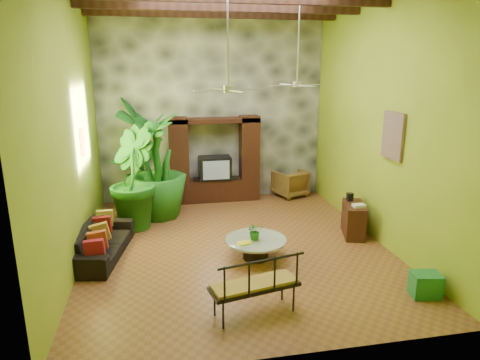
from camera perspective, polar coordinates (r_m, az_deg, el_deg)
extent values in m
plane|color=brown|center=(8.91, -0.57, -8.80)|extent=(7.00, 7.00, 0.00)
cube|color=olive|center=(11.66, -3.74, 9.63)|extent=(6.00, 0.02, 5.00)
cube|color=olive|center=(8.24, -21.75, 6.27)|extent=(0.02, 7.00, 5.00)
cube|color=olive|center=(9.24, 18.19, 7.45)|extent=(0.02, 7.00, 5.00)
cube|color=#3D3F45|center=(11.60, -3.70, 9.61)|extent=(5.98, 0.10, 4.98)
cube|color=black|center=(9.49, -2.17, 22.18)|extent=(5.95, 0.16, 0.22)
cube|color=black|center=(10.77, -3.31, 21.33)|extent=(5.95, 0.16, 0.22)
cube|color=black|center=(11.73, -3.33, -1.29)|extent=(2.40, 0.50, 0.60)
cube|color=black|center=(11.40, -8.15, 3.28)|extent=(0.50, 0.48, 2.00)
cube|color=black|center=(11.64, 1.24, 3.68)|extent=(0.50, 0.48, 2.00)
cube|color=black|center=(11.34, -3.48, 7.95)|extent=(2.40, 0.48, 0.12)
cube|color=black|center=(11.55, -3.37, 1.63)|extent=(0.85, 0.52, 0.62)
cube|color=#8C99A8|center=(11.29, -3.18, 1.31)|extent=(0.70, 0.02, 0.50)
cylinder|color=#B2B2B7|center=(7.73, -1.63, 18.71)|extent=(0.04, 0.04, 1.80)
cylinder|color=#B2B2B7|center=(7.73, -1.58, 12.03)|extent=(0.18, 0.18, 0.12)
cube|color=#B2B2B7|center=(7.88, 0.86, 11.96)|extent=(0.58, 0.26, 0.01)
cube|color=#B2B2B7|center=(8.06, -2.66, 12.01)|extent=(0.26, 0.58, 0.01)
cube|color=#B2B2B7|center=(7.59, -4.11, 11.79)|extent=(0.58, 0.26, 0.01)
cube|color=#B2B2B7|center=(7.40, -0.40, 11.74)|extent=(0.26, 0.58, 0.01)
cylinder|color=#B2B2B7|center=(9.72, 7.81, 17.87)|extent=(0.04, 0.04, 1.80)
cylinder|color=#B2B2B7|center=(9.71, 7.62, 12.56)|extent=(0.18, 0.18, 0.12)
cube|color=#B2B2B7|center=(9.92, 9.39, 12.43)|extent=(0.58, 0.26, 0.01)
cube|color=#B2B2B7|center=(10.02, 6.46, 12.56)|extent=(0.26, 0.58, 0.01)
cube|color=#B2B2B7|center=(9.52, 5.76, 12.45)|extent=(0.58, 0.26, 0.01)
cube|color=#B2B2B7|center=(9.42, 8.84, 12.31)|extent=(0.26, 0.58, 0.01)
cube|color=gold|center=(9.26, -20.17, 4.79)|extent=(0.06, 0.32, 0.55)
cube|color=navy|center=(8.73, 19.73, 5.57)|extent=(0.06, 0.70, 0.90)
imported|color=black|center=(8.78, -18.04, -7.85)|extent=(1.16, 2.16, 0.60)
imported|color=olive|center=(12.17, 6.71, -0.40)|extent=(1.04, 1.05, 0.75)
imported|color=#195F1E|center=(11.37, -13.12, 3.60)|extent=(1.61, 1.80, 2.83)
imported|color=#1D6B1C|center=(9.91, -14.31, 0.21)|extent=(1.31, 1.48, 2.29)
imported|color=#206C1C|center=(10.42, -11.09, 1.86)|extent=(1.69, 1.69, 2.54)
cylinder|color=black|center=(8.33, 2.11, -9.25)|extent=(0.49, 0.49, 0.36)
cylinder|color=silver|center=(8.25, 2.12, -7.99)|extent=(1.17, 1.17, 0.04)
imported|color=#256C1C|center=(8.16, 2.02, -6.80)|extent=(0.34, 0.31, 0.34)
cube|color=yellow|center=(8.03, 0.62, -8.38)|extent=(0.28, 0.23, 0.03)
cube|color=black|center=(6.51, 1.96, -13.99)|extent=(1.40, 0.72, 0.05)
cube|color=#AA7F30|center=(6.50, 1.96, -13.69)|extent=(1.33, 0.66, 0.06)
cube|color=black|center=(6.18, 2.49, -12.88)|extent=(1.32, 0.32, 0.54)
cube|color=#392412|center=(9.65, 14.89, -5.13)|extent=(0.64, 0.97, 0.71)
cube|color=#1C6936|center=(7.68, 23.50, -12.69)|extent=(0.50, 0.41, 0.39)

